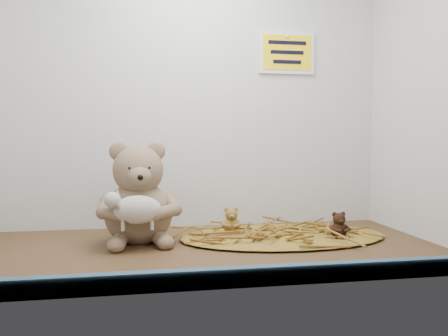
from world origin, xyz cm
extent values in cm
cube|color=#3A2A14|center=(0.00, 0.00, 0.00)|extent=(120.00, 60.00, 0.40)
cube|color=silver|center=(0.00, 30.00, 45.00)|extent=(120.00, 0.40, 90.00)
cube|color=silver|center=(60.00, 0.00, 45.00)|extent=(0.40, 60.00, 90.00)
cube|color=#3A5A70|center=(0.00, -28.80, 1.80)|extent=(119.28, 2.20, 3.60)
ellipsoid|color=brown|center=(22.92, 8.70, 0.56)|extent=(57.95, 33.65, 1.12)
cube|color=yellow|center=(30.00, 29.40, 55.00)|extent=(16.00, 1.20, 11.00)
camera|label=1|loc=(-13.66, -106.44, 26.97)|focal=35.00mm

